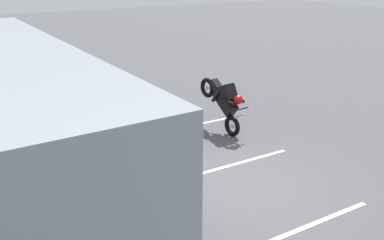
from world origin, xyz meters
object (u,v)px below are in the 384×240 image
at_px(parked_motorcycle_silver, 96,136).
at_px(stunt_motorcycle, 224,100).
at_px(spectator_centre, 155,135).
at_px(spectator_right, 126,123).
at_px(spectator_far_left, 188,177).
at_px(spectator_left, 165,155).
at_px(tour_bus, 6,135).

distance_m(parked_motorcycle_silver, stunt_motorcycle, 3.73).
distance_m(spectator_centre, spectator_right, 1.11).
bearing_deg(parked_motorcycle_silver, spectator_centre, -157.35).
xyz_separation_m(spectator_centre, spectator_right, (1.09, 0.25, -0.01)).
xyz_separation_m(spectator_far_left, stunt_motorcycle, (3.49, -3.28, -0.02)).
bearing_deg(spectator_centre, spectator_left, 163.20).
distance_m(spectator_left, stunt_motorcycle, 4.11).
bearing_deg(parked_motorcycle_silver, spectator_far_left, -174.24).
bearing_deg(spectator_far_left, stunt_motorcycle, -43.23).
bearing_deg(stunt_motorcycle, spectator_far_left, 136.77).
bearing_deg(tour_bus, parked_motorcycle_silver, -50.89).
distance_m(spectator_far_left, spectator_right, 3.16).
distance_m(tour_bus, spectator_left, 2.99).
height_order(spectator_right, parked_motorcycle_silver, spectator_right).
bearing_deg(spectator_centre, spectator_right, 12.85).
height_order(spectator_right, stunt_motorcycle, spectator_right).
bearing_deg(stunt_motorcycle, spectator_left, 128.03).
bearing_deg(spectator_right, spectator_far_left, 177.64).
height_order(tour_bus, spectator_centre, tour_bus).
bearing_deg(spectator_centre, stunt_motorcycle, -64.02).
relative_size(spectator_centre, spectator_right, 1.01).
relative_size(spectator_far_left, spectator_left, 0.95).
height_order(spectator_left, spectator_right, spectator_left).
bearing_deg(spectator_far_left, spectator_centre, -10.34).
bearing_deg(spectator_far_left, spectator_right, -2.36).
xyz_separation_m(spectator_right, parked_motorcycle_silver, (0.77, 0.53, -0.51)).
relative_size(spectator_far_left, stunt_motorcycle, 0.81).
height_order(tour_bus, parked_motorcycle_silver, tour_bus).
relative_size(tour_bus, spectator_left, 5.28).
relative_size(spectator_left, stunt_motorcycle, 0.85).
relative_size(spectator_left, spectator_right, 1.05).
xyz_separation_m(spectator_left, spectator_right, (2.21, -0.09, -0.06)).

